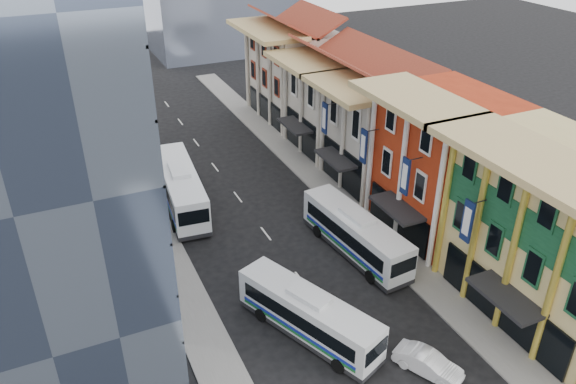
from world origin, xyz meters
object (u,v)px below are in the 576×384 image
bus_left_near (308,314)px  bus_right (356,233)px  sedan_right (428,363)px  office_tower (8,109)px  bus_left_far (181,187)px  shophouse_tan (561,238)px

bus_left_near → bus_right: bus_right is taller
bus_right → sedan_right: bearing=-106.6°
office_tower → sedan_right: office_tower is taller
office_tower → bus_left_far: bearing=41.9°
bus_left_near → sedan_right: 8.01m
bus_left_far → bus_right: size_ratio=1.09×
office_tower → bus_right: office_tower is taller
bus_left_near → bus_left_far: size_ratio=0.85×
office_tower → bus_right: 26.18m
office_tower → bus_right: (22.50, -2.51, -13.15)m
shophouse_tan → sedan_right: shophouse_tan is taller
shophouse_tan → bus_left_far: (-19.24, 24.55, -3.97)m
office_tower → bus_left_near: office_tower is taller
shophouse_tan → office_tower: (-31.00, 14.00, 9.00)m
sedan_right → bus_left_far: bearing=80.2°
bus_left_near → bus_right: 10.24m
bus_left_far → office_tower: bearing=-133.0°
bus_left_far → sedan_right: 27.28m
office_tower → bus_right: bearing=-6.4°
bus_left_far → bus_left_near: bearing=-76.0°
bus_left_far → sedan_right: (8.34, -25.94, -1.33)m
bus_left_far → bus_right: (10.74, -13.07, -0.18)m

